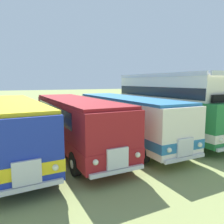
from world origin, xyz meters
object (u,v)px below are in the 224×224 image
object	(u,v)px
bus_fifth_in_row	(75,120)
bus_seventh_in_row	(167,105)
bus_fourth_in_row	(12,124)
bus_sixth_in_row	(125,116)

from	to	relation	value
bus_fifth_in_row	bus_seventh_in_row	distance (m)	6.77
bus_fourth_in_row	bus_seventh_in_row	world-z (taller)	bus_seventh_in_row
bus_fourth_in_row	bus_fifth_in_row	size ratio (longest dim) A/B	1.02
bus_fourth_in_row	bus_sixth_in_row	distance (m)	6.75
bus_seventh_in_row	bus_fourth_in_row	bearing A→B (deg)	178.75
bus_fourth_in_row	bus_seventh_in_row	size ratio (longest dim) A/B	1.08
bus_seventh_in_row	bus_fifth_in_row	bearing A→B (deg)	179.10
bus_fourth_in_row	bus_seventh_in_row	bearing A→B (deg)	-1.25
bus_sixth_in_row	bus_seventh_in_row	distance (m)	3.42
bus_fifth_in_row	bus_seventh_in_row	bearing A→B (deg)	-0.90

